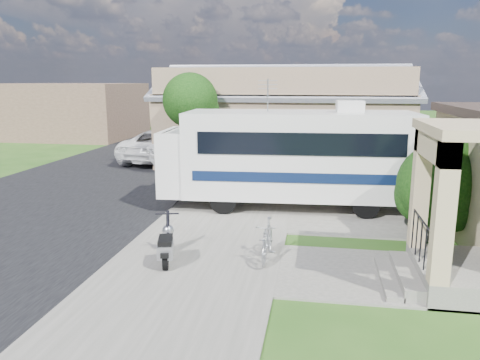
% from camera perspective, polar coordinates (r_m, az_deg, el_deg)
% --- Properties ---
extents(ground, '(120.00, 120.00, 0.00)m').
position_cam_1_polar(ground, '(11.93, 0.38, -8.69)').
color(ground, '#204913').
extents(street_slab, '(9.00, 80.00, 0.02)m').
position_cam_1_polar(street_slab, '(23.35, -14.03, 1.29)').
color(street_slab, black).
rests_on(street_slab, ground).
extents(sidewalk_slab, '(4.00, 80.00, 0.06)m').
position_cam_1_polar(sidewalk_slab, '(21.61, 1.99, 0.85)').
color(sidewalk_slab, '#5E5C54').
rests_on(sidewalk_slab, ground).
extents(driveway_slab, '(7.00, 6.00, 0.05)m').
position_cam_1_polar(driveway_slab, '(16.08, 8.25, -3.22)').
color(driveway_slab, '#5E5C54').
rests_on(driveway_slab, ground).
extents(walk_slab, '(4.00, 3.00, 0.05)m').
position_cam_1_polar(walk_slab, '(10.93, 15.52, -11.01)').
color(walk_slab, '#5E5C54').
rests_on(walk_slab, ground).
extents(warehouse, '(12.50, 8.40, 5.04)m').
position_cam_1_polar(warehouse, '(25.15, 5.50, 6.89)').
color(warehouse, '#806650').
rests_on(warehouse, ground).
extents(distant_bldg_far, '(10.00, 8.00, 4.00)m').
position_cam_1_polar(distant_bldg_far, '(38.05, -20.25, 7.96)').
color(distant_bldg_far, brown).
rests_on(distant_bldg_far, ground).
extents(distant_bldg_near, '(8.00, 7.00, 3.20)m').
position_cam_1_polar(distant_bldg_near, '(48.11, -11.01, 8.70)').
color(distant_bldg_near, '#806650').
rests_on(distant_bldg_near, ground).
extents(street_tree_a, '(2.44, 2.40, 4.58)m').
position_cam_1_polar(street_tree_a, '(20.82, -5.78, 9.30)').
color(street_tree_a, black).
rests_on(street_tree_a, ground).
extents(street_tree_b, '(2.44, 2.40, 4.73)m').
position_cam_1_polar(street_tree_b, '(30.57, -0.78, 10.49)').
color(street_tree_b, black).
rests_on(street_tree_b, ground).
extents(street_tree_c, '(2.44, 2.40, 4.42)m').
position_cam_1_polar(street_tree_c, '(39.46, 1.59, 10.42)').
color(street_tree_c, black).
rests_on(street_tree_c, ground).
extents(motorhome, '(8.38, 3.06, 4.23)m').
position_cam_1_polar(motorhome, '(15.63, 6.04, 3.11)').
color(motorhome, silver).
rests_on(motorhome, ground).
extents(shrub, '(2.52, 2.41, 3.09)m').
position_cam_1_polar(shrub, '(13.63, 23.53, -0.15)').
color(shrub, black).
rests_on(shrub, ground).
extents(scooter, '(0.73, 1.59, 1.06)m').
position_cam_1_polar(scooter, '(11.10, -8.95, -7.85)').
color(scooter, black).
rests_on(scooter, ground).
extents(bicycle, '(0.50, 1.61, 0.96)m').
position_cam_1_polar(bicycle, '(11.15, 3.33, -7.60)').
color(bicycle, '#96979D').
rests_on(bicycle, ground).
extents(pickup_truck, '(4.04, 6.64, 1.72)m').
position_cam_1_polar(pickup_truck, '(25.22, -8.76, 4.24)').
color(pickup_truck, white).
rests_on(pickup_truck, ground).
extents(van, '(2.83, 6.69, 1.93)m').
position_cam_1_polar(van, '(32.73, -5.64, 6.27)').
color(van, white).
rests_on(van, ground).
extents(garden_hose, '(0.38, 0.38, 0.17)m').
position_cam_1_polar(garden_hose, '(11.75, 19.28, -9.30)').
color(garden_hose, '#156C17').
rests_on(garden_hose, ground).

